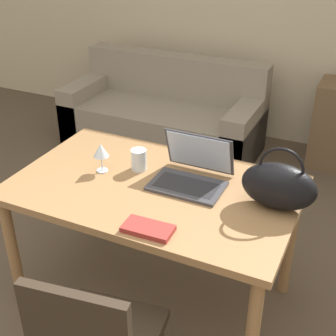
{
  "coord_description": "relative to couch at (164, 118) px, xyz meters",
  "views": [
    {
      "loc": [
        0.85,
        -1.11,
        2.01
      ],
      "look_at": [
        -0.0,
        0.69,
        0.89
      ],
      "focal_mm": 50.0,
      "sensor_mm": 36.0,
      "label": 1
    }
  ],
  "objects": [
    {
      "name": "dining_table",
      "position": [
        0.83,
        -1.85,
        0.4
      ],
      "size": [
        1.44,
        0.88,
        0.77
      ],
      "color": "olive",
      "rests_on": "ground_plane"
    },
    {
      "name": "couch",
      "position": [
        0.0,
        0.0,
        0.0
      ],
      "size": [
        1.79,
        0.79,
        0.82
      ],
      "color": "gray",
      "rests_on": "ground_plane"
    },
    {
      "name": "laptop",
      "position": [
        0.99,
        -1.72,
        0.55
      ],
      "size": [
        0.37,
        0.32,
        0.24
      ],
      "color": "#38383D",
      "rests_on": "dining_table"
    },
    {
      "name": "drinking_glass",
      "position": [
        0.68,
        -1.73,
        0.54
      ],
      "size": [
        0.08,
        0.08,
        0.12
      ],
      "color": "silver",
      "rests_on": "dining_table"
    },
    {
      "name": "wine_glass",
      "position": [
        0.51,
        -1.83,
        0.61
      ],
      "size": [
        0.08,
        0.08,
        0.16
      ],
      "color": "silver",
      "rests_on": "dining_table"
    },
    {
      "name": "handbag",
      "position": [
        1.44,
        -1.77,
        0.6
      ],
      "size": [
        0.35,
        0.18,
        0.31
      ],
      "color": "black",
      "rests_on": "dining_table"
    },
    {
      "name": "book",
      "position": [
        0.98,
        -2.2,
        0.5
      ],
      "size": [
        0.23,
        0.12,
        0.02
      ],
      "rotation": [
        0.0,
        0.0,
        0.04
      ],
      "color": "maroon",
      "rests_on": "dining_table"
    }
  ]
}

